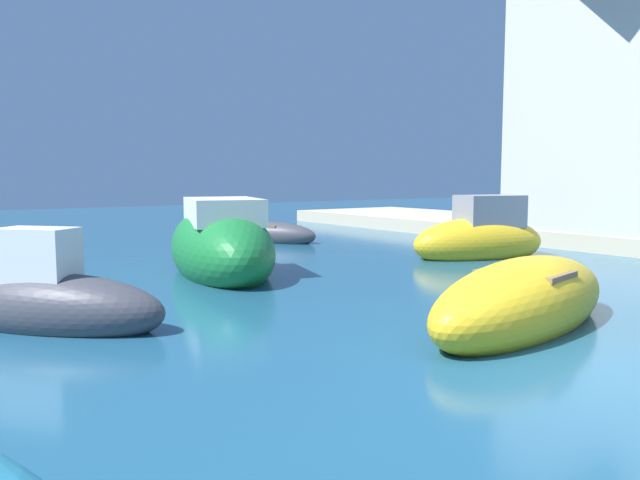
% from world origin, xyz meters
% --- Properties ---
extents(ground, '(80.00, 80.00, 0.00)m').
position_xyz_m(ground, '(0.00, 0.00, 0.00)').
color(ground, '#1E5170').
extents(moored_boat_0, '(3.55, 5.82, 2.13)m').
position_xyz_m(moored_boat_0, '(-0.17, 9.18, 0.60)').
color(moored_boat_0, '#197233').
rests_on(moored_boat_0, ground).
extents(moored_boat_3, '(4.84, 2.50, 1.31)m').
position_xyz_m(moored_boat_3, '(1.15, 1.96, 0.37)').
color(moored_boat_3, gold).
rests_on(moored_boat_3, ground).
extents(moored_boat_4, '(4.17, 2.41, 1.97)m').
position_xyz_m(moored_boat_4, '(6.76, 7.70, 0.51)').
color(moored_boat_4, gold).
rests_on(moored_boat_4, ground).
extents(moored_boat_8, '(2.48, 3.14, 0.87)m').
position_xyz_m(moored_boat_8, '(4.03, 14.13, 0.24)').
color(moored_boat_8, '#3F3F47').
rests_on(moored_boat_8, ground).
extents(moored_boat_9, '(3.13, 3.31, 1.68)m').
position_xyz_m(moored_boat_9, '(-4.45, 5.79, 0.38)').
color(moored_boat_9, '#3F3F47').
rests_on(moored_boat_9, ground).
extents(quayside_tree, '(2.29, 2.29, 3.60)m').
position_xyz_m(quayside_tree, '(11.94, 8.73, 2.95)').
color(quayside_tree, brown).
rests_on(quayside_tree, quay_promenade).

